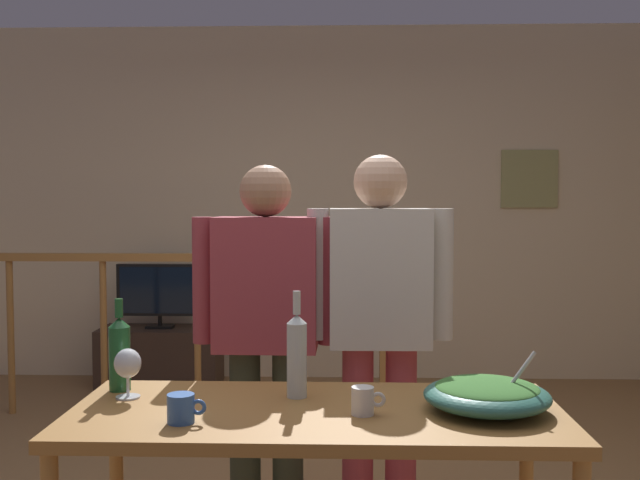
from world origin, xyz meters
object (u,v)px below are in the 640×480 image
at_px(flat_screen_tv, 159,291).
at_px(mug_white, 364,401).
at_px(person_standing_right, 380,312).
at_px(salad_bowl, 487,394).
at_px(mug_blue, 182,408).
at_px(stair_railing, 227,310).
at_px(framed_picture, 529,179).
at_px(wine_bottle_green, 120,352).
at_px(tv_console, 160,357).
at_px(person_standing_left, 266,318).
at_px(serving_table, 316,431).
at_px(wine_bottle_clear, 297,354).
at_px(wine_glass, 128,365).

xyz_separation_m(flat_screen_tv, mug_white, (1.44, -3.16, 0.06)).
bearing_deg(person_standing_right, mug_white, 82.75).
height_order(flat_screen_tv, mug_white, flat_screen_tv).
distance_m(salad_bowl, mug_white, 0.39).
bearing_deg(salad_bowl, mug_blue, -170.67).
xyz_separation_m(stair_railing, person_standing_right, (0.90, -1.67, 0.25)).
relative_size(framed_picture, wine_bottle_green, 1.38).
distance_m(framed_picture, salad_bowl, 3.65).
distance_m(stair_railing, mug_white, 2.59).
bearing_deg(mug_white, wine_bottle_green, 162.62).
bearing_deg(tv_console, person_standing_right, -57.64).
relative_size(person_standing_left, person_standing_right, 0.97).
bearing_deg(tv_console, serving_table, -67.56).
bearing_deg(stair_railing, salad_bowl, -63.36).
height_order(wine_bottle_clear, mug_blue, wine_bottle_clear).
distance_m(wine_glass, mug_blue, 0.37).
height_order(serving_table, mug_white, mug_white).
bearing_deg(person_standing_right, person_standing_left, -0.82).
height_order(mug_white, person_standing_right, person_standing_right).
bearing_deg(stair_railing, person_standing_left, -75.63).
bearing_deg(serving_table, wine_bottle_clear, 117.71).
height_order(serving_table, person_standing_right, person_standing_right).
bearing_deg(person_standing_right, wine_bottle_green, 28.18).
xyz_separation_m(framed_picture, salad_bowl, (-0.98, -3.43, -0.77)).
distance_m(stair_railing, wine_bottle_clear, 2.34).
xyz_separation_m(framed_picture, person_standing_right, (-1.28, -2.71, -0.62)).
relative_size(flat_screen_tv, mug_blue, 5.25).
bearing_deg(salad_bowl, person_standing_left, 136.87).
bearing_deg(wine_bottle_clear, mug_white, -41.84).
bearing_deg(mug_blue, flat_screen_tv, 105.37).
distance_m(mug_white, person_standing_right, 0.80).
bearing_deg(serving_table, salad_bowl, -0.79).
bearing_deg(salad_bowl, mug_white, -172.11).
height_order(framed_picture, stair_railing, framed_picture).
xyz_separation_m(serving_table, person_standing_left, (-0.24, 0.72, 0.25)).
relative_size(wine_glass, mug_white, 1.57).
relative_size(tv_console, person_standing_left, 0.58).
bearing_deg(stair_railing, wine_bottle_clear, -75.25).
height_order(framed_picture, mug_white, framed_picture).
height_order(wine_bottle_clear, person_standing_right, person_standing_right).
relative_size(salad_bowl, wine_glass, 2.38).
bearing_deg(serving_table, framed_picture, 66.07).
height_order(stair_railing, person_standing_right, person_standing_right).
xyz_separation_m(serving_table, mug_blue, (-0.40, -0.16, 0.12)).
xyz_separation_m(mug_blue, person_standing_right, (0.63, 0.88, 0.16)).
relative_size(framed_picture, salad_bowl, 1.11).
xyz_separation_m(framed_picture, wine_bottle_green, (-2.21, -3.22, -0.69)).
height_order(serving_table, person_standing_left, person_standing_left).
bearing_deg(framed_picture, serving_table, -113.93).
bearing_deg(person_standing_left, person_standing_right, -179.18).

